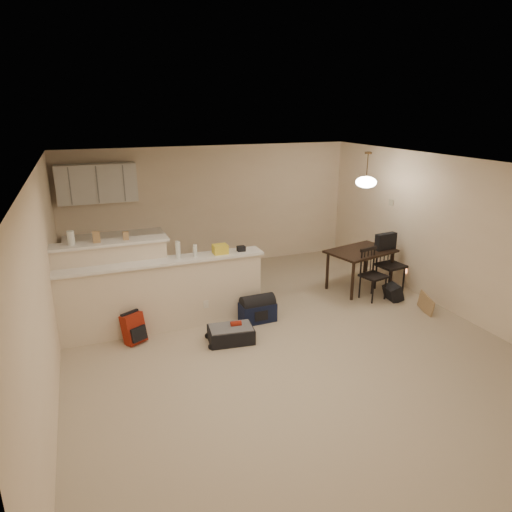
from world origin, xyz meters
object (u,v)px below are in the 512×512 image
dining_chair_near (374,275)px  black_daypack (393,293)px  suitcase (231,334)px  red_backpack (134,328)px  navy_duffel (258,312)px  dining_table (361,255)px  pendant_lamp (366,182)px  dining_chair_far (391,264)px

dining_chair_near → black_daypack: size_ratio=2.97×
suitcase → red_backpack: size_ratio=1.47×
suitcase → navy_duffel: (0.60, 0.48, 0.04)m
dining_table → pendant_lamp: size_ratio=2.16×
dining_chair_near → navy_duffel: size_ratio=1.63×
dining_chair_far → navy_duffel: (-2.74, -0.33, -0.36)m
red_backpack → black_daypack: bearing=-29.0°
dining_chair_near → suitcase: bearing=178.7°
suitcase → pendant_lamp: bearing=27.7°
navy_duffel → red_backpack: bearing=178.5°
pendant_lamp → suitcase: size_ratio=0.97×
navy_duffel → dining_chair_far: bearing=5.3°
suitcase → red_backpack: bearing=166.6°
dining_table → pendant_lamp: (-0.00, -0.00, 1.34)m
dining_chair_near → dining_chair_far: (0.53, 0.23, 0.06)m
navy_duffel → black_daypack: size_ratio=1.82×
navy_duffel → black_daypack: (2.51, -0.09, -0.02)m
dining_table → red_backpack: dining_table is taller
black_daypack → dining_table: bearing=25.7°
dining_chair_near → red_backpack: bearing=168.5°
dining_table → dining_chair_near: bearing=-110.0°
dining_chair_far → suitcase: 3.46m
dining_table → dining_chair_near: size_ratio=1.48×
dining_chair_near → dining_chair_far: dining_chair_far is taller
dining_table → navy_duffel: dining_table is taller
dining_table → dining_chair_far: 0.57m
dining_chair_near → suitcase: dining_chair_near is taller
red_backpack → black_daypack: red_backpack is taller
navy_duffel → dining_chair_near: bearing=1.0°
red_backpack → suitcase: bearing=-48.2°
pendant_lamp → navy_duffel: (-2.27, -0.61, -1.84)m
dining_chair_far → suitcase: size_ratio=1.60×
dining_table → pendant_lamp: 1.34m
pendant_lamp → black_daypack: (0.25, -0.69, -1.86)m
pendant_lamp → dining_chair_far: 1.58m
dining_table → dining_chair_far: bearing=-44.5°
dining_chair_far → suitcase: (-3.34, -0.81, -0.40)m
navy_duffel → dining_table: bearing=13.5°
dining_table → dining_chair_near: (-0.06, -0.51, -0.20)m
dining_chair_near → black_daypack: dining_chair_near is taller
dining_chair_near → red_backpack: dining_chair_near is taller
dining_chair_near → red_backpack: size_ratio=2.08×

